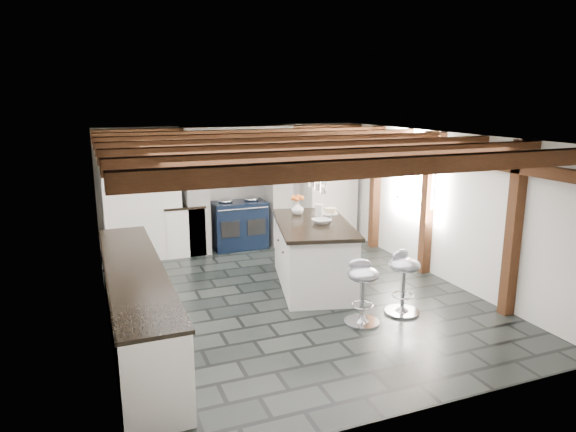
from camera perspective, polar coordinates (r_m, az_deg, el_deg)
name	(u,v)px	position (r m, az deg, el deg)	size (l,w,h in m)	color
ground	(292,296)	(7.50, 0.42, -8.93)	(6.00, 6.00, 0.00)	black
room_shell	(224,208)	(8.30, -7.16, 0.83)	(6.00, 6.03, 6.00)	white
range_cooker	(239,224)	(9.77, -5.47, -0.87)	(1.00, 0.63, 0.99)	black
kitchen_island	(313,253)	(7.79, 2.77, -4.13)	(1.51, 2.20, 1.32)	white
bar_stool_near	(403,275)	(6.94, 12.67, -6.40)	(0.51, 0.51, 0.86)	silver
bar_stool_far	(363,284)	(6.55, 8.32, -7.54)	(0.54, 0.54, 0.84)	silver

